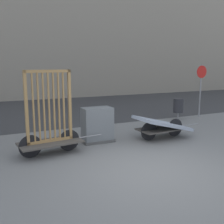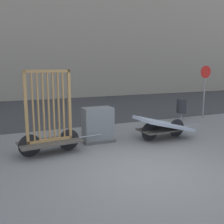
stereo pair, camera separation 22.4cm
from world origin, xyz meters
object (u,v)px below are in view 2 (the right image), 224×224
bike_cart_with_bedframe (50,127)px  sign_post (205,84)px  bike_cart_with_mattress (164,125)px  trash_bin (182,106)px  utility_cabinet (98,126)px

bike_cart_with_bedframe → sign_post: 7.22m
bike_cart_with_bedframe → bike_cart_with_mattress: bearing=-7.1°
bike_cart_with_mattress → trash_bin: (2.31, 2.11, 0.16)m
bike_cart_with_bedframe → sign_post: sign_post is taller
utility_cabinet → sign_post: sign_post is taller
trash_bin → bike_cart_with_bedframe: bearing=-159.8°
trash_bin → sign_post: 1.45m
bike_cart_with_mattress → sign_post: size_ratio=1.03×
bike_cart_with_bedframe → bike_cart_with_mattress: (3.41, -0.00, -0.27)m
bike_cart_with_mattress → utility_cabinet: 2.01m
trash_bin → sign_post: size_ratio=0.38×
utility_cabinet → trash_bin: (4.25, 1.60, 0.10)m
utility_cabinet → bike_cart_with_mattress: bearing=-14.5°
bike_cart_with_mattress → trash_bin: size_ratio=2.69×
bike_cart_with_bedframe → sign_post: bearing=10.0°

